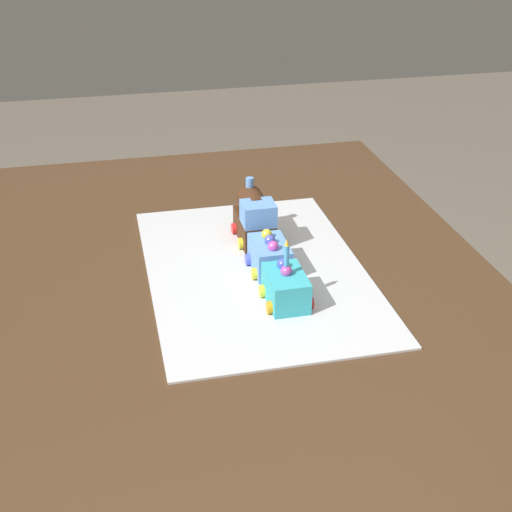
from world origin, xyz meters
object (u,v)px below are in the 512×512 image
object	(u,v)px
cake_locomotive	(255,218)
cake_car_caboose_sky_blue	(270,256)
cake_car_hopper_turquoise	(286,288)
birthday_candle	(287,253)
dining_table	(232,335)

from	to	relation	value
cake_locomotive	cake_car_caboose_sky_blue	world-z (taller)	cake_locomotive
cake_car_hopper_turquoise	birthday_candle	bearing A→B (deg)	-180.00
cake_car_caboose_sky_blue	dining_table	bearing A→B (deg)	-65.11
cake_car_hopper_turquoise	birthday_candle	size ratio (longest dim) A/B	1.99
birthday_candle	cake_locomotive	bearing A→B (deg)	180.00
dining_table	cake_locomotive	distance (m)	0.24
birthday_candle	dining_table	bearing A→B (deg)	-135.11
cake_car_caboose_sky_blue	cake_car_hopper_turquoise	distance (m)	0.12
cake_locomotive	cake_car_hopper_turquoise	bearing A→B (deg)	0.00
dining_table	birthday_candle	world-z (taller)	birthday_candle
dining_table	cake_car_caboose_sky_blue	world-z (taller)	cake_car_caboose_sky_blue
cake_locomotive	birthday_candle	world-z (taller)	birthday_candle
cake_car_caboose_sky_blue	birthday_candle	distance (m)	0.14
cake_car_caboose_sky_blue	birthday_candle	bearing A→B (deg)	-0.00
cake_locomotive	birthday_candle	size ratio (longest dim) A/B	2.79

